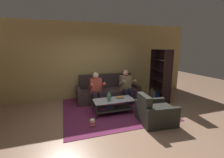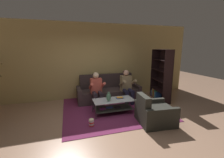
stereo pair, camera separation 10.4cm
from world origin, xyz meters
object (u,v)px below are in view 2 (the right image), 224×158
Objects in this scene: couch at (108,92)px; popcorn_tub at (91,122)px; person_seated_right at (127,85)px; bookshelf at (161,79)px; person_seated_left at (97,88)px; vase at (109,97)px; armchair at (154,113)px; coffee_table at (113,104)px; book_stack at (120,98)px.

couch is 2.11m from popcorn_tub.
person_seated_right is 1.40m from bookshelf.
person_seated_left reaches higher than popcorn_tub.
person_seated_right is 4.26× the size of vase.
person_seated_right is at bearing 93.89° from armchair.
person_seated_left reaches higher than coffee_table.
person_seated_right is 1.23m from vase.
coffee_table is (-0.19, -1.26, -0.02)m from couch.
coffee_table is at bearing -161.60° from bookshelf.
vase is at bearing -76.57° from person_seated_left.
person_seated_left is at bearing 132.22° from book_stack.
person_seated_right reaches higher than coffee_table.
coffee_table reaches higher than popcorn_tub.
coffee_table is 0.29m from book_stack.
popcorn_tub is at bearing -146.14° from book_stack.
vase is at bearing 141.06° from armchair.
couch is 1.99× the size of person_seated_right.
person_seated_left is 1.22× the size of armchair.
person_seated_left is at bearing 116.46° from coffee_table.
bookshelf is at bearing 18.65° from book_stack.
book_stack reaches higher than popcorn_tub.
armchair is (0.11, -1.64, -0.37)m from person_seated_right.
couch is 8.46× the size of vase.
person_seated_right is at bearing 0.17° from person_seated_left.
person_seated_right is 1.10m from coffee_table.
popcorn_tub is (-2.90, -1.31, -0.71)m from bookshelf.
popcorn_tub is at bearing 169.27° from armchair.
popcorn_tub is at bearing -138.51° from person_seated_right.
person_seated_right is 2.09m from popcorn_tub.
couch is 2.05× the size of person_seated_left.
book_stack is (0.05, -1.19, 0.14)m from couch.
coffee_table is 0.33m from vase.
bookshelf is at bearing -0.84° from person_seated_right.
person_seated_left is 2.07m from armchair.
coffee_table is 0.99m from popcorn_tub.
bookshelf is 2.03× the size of armchair.
book_stack is at bearing -87.80° from couch.
couch reaches higher than vase.
bookshelf reaches higher than book_stack.
vase is 0.45m from book_stack.
armchair is (0.66, -2.17, -0.03)m from couch.
bookshelf is (1.90, 0.64, 0.37)m from book_stack.
bookshelf reaches higher than popcorn_tub.
person_seated_right is 0.97× the size of coffee_table.
book_stack is at bearing 16.38° from coffee_table.
vase reaches higher than coffee_table.
person_seated_left is 5.67× the size of popcorn_tub.
vase is (-0.91, -0.82, -0.09)m from person_seated_right.
bookshelf is at bearing -15.84° from couch.
person_seated_left is 0.84m from vase.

